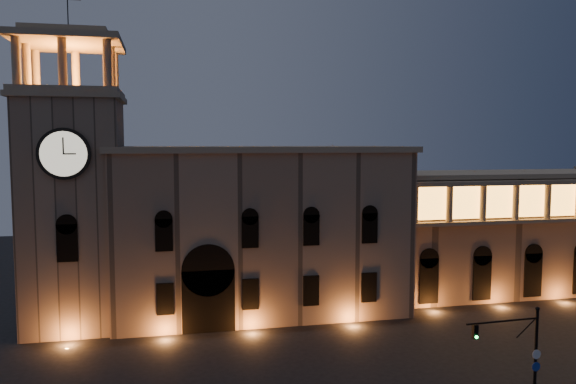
# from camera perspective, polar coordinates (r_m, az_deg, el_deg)

# --- Properties ---
(government_building) EXTENTS (30.80, 12.80, 17.60)m
(government_building) POSITION_cam_1_polar(r_m,az_deg,el_deg) (59.75, -2.87, -3.85)
(government_building) COLOR #846B56
(government_building) RESTS_ON ground
(clock_tower) EXTENTS (9.80, 9.80, 32.40)m
(clock_tower) POSITION_cam_1_polar(r_m,az_deg,el_deg) (58.25, -20.91, -0.70)
(clock_tower) COLOR #846B56
(clock_tower) RESTS_ON ground
(colonnade_wing) EXTENTS (40.60, 11.50, 14.50)m
(colonnade_wing) POSITION_cam_1_polar(r_m,az_deg,el_deg) (75.15, 23.49, -3.54)
(colonnade_wing) COLOR #7F6651
(colonnade_wing) RESTS_ON ground
(traffic_light) EXTENTS (5.43, 0.69, 7.44)m
(traffic_light) POSITION_cam_1_polar(r_m,az_deg,el_deg) (40.76, 22.81, -15.55)
(traffic_light) COLOR black
(traffic_light) RESTS_ON ground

